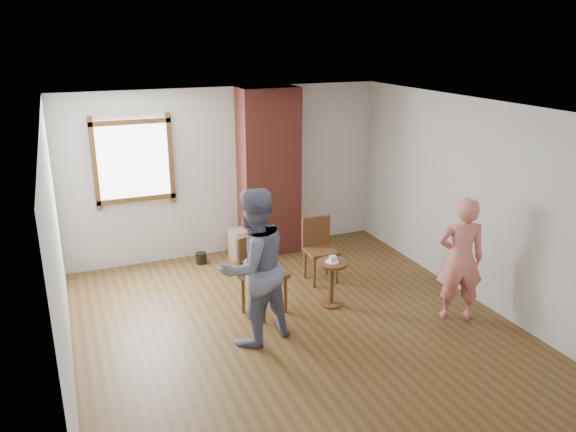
% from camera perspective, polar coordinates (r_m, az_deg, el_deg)
% --- Properties ---
extents(ground, '(5.50, 5.50, 0.00)m').
position_cam_1_polar(ground, '(6.83, 0.88, -11.40)').
color(ground, brown).
rests_on(ground, ground).
extents(room_shell, '(5.04, 5.52, 2.62)m').
position_cam_1_polar(room_shell, '(6.66, -1.56, 4.62)').
color(room_shell, silver).
rests_on(room_shell, ground).
extents(brick_chimney, '(0.90, 0.50, 2.60)m').
position_cam_1_polar(brick_chimney, '(8.73, -1.95, 4.47)').
color(brick_chimney, brown).
rests_on(brick_chimney, ground).
extents(stoneware_crock, '(0.45, 0.45, 0.46)m').
position_cam_1_polar(stoneware_crock, '(8.79, -4.94, -2.81)').
color(stoneware_crock, tan).
rests_on(stoneware_crock, ground).
extents(dark_pot, '(0.17, 0.17, 0.17)m').
position_cam_1_polar(dark_pot, '(8.70, -8.81, -4.24)').
color(dark_pot, black).
rests_on(dark_pot, ground).
extents(dining_chair_left, '(0.61, 0.61, 1.00)m').
position_cam_1_polar(dining_chair_left, '(7.01, -2.93, -5.49)').
color(dining_chair_left, brown).
rests_on(dining_chair_left, ground).
extents(dining_chair_right, '(0.44, 0.44, 0.90)m').
position_cam_1_polar(dining_chair_right, '(7.92, 3.17, -3.03)').
color(dining_chair_right, brown).
rests_on(dining_chair_right, ground).
extents(side_table, '(0.40, 0.40, 0.60)m').
position_cam_1_polar(side_table, '(7.23, 4.46, -6.11)').
color(side_table, brown).
rests_on(side_table, ground).
extents(cake_plate, '(0.18, 0.18, 0.01)m').
position_cam_1_polar(cake_plate, '(7.15, 4.50, -4.64)').
color(cake_plate, white).
rests_on(cake_plate, side_table).
extents(cake_slice, '(0.08, 0.07, 0.06)m').
position_cam_1_polar(cake_slice, '(7.14, 4.58, -4.38)').
color(cake_slice, white).
rests_on(cake_slice, cake_plate).
extents(man, '(1.04, 0.91, 1.81)m').
position_cam_1_polar(man, '(6.23, -3.54, -5.21)').
color(man, '#141C39').
rests_on(man, ground).
extents(person_pink, '(0.67, 0.57, 1.55)m').
position_cam_1_polar(person_pink, '(7.07, 17.11, -4.22)').
color(person_pink, '#F8877C').
rests_on(person_pink, ground).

